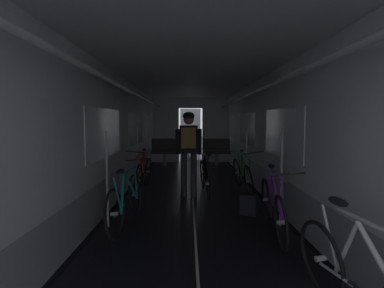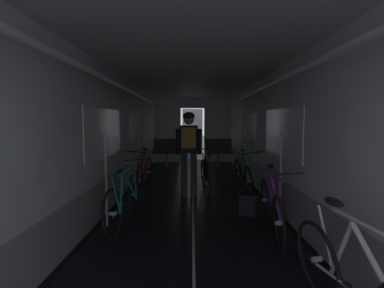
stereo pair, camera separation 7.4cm
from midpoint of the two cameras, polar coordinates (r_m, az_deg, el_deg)
name	(u,v)px [view 1 (the left image)]	position (r m, az deg, el deg)	size (l,w,h in m)	color
train_car_shell	(193,113)	(5.72, -0.20, 6.00)	(3.14, 12.34, 2.57)	black
bench_seat_far_left	(165,150)	(10.27, -5.48, -1.07)	(0.98, 0.51, 0.95)	gray
bench_seat_far_right	(216,149)	(10.28, 4.57, -1.06)	(0.98, 0.51, 0.95)	gray
bicycle_teal	(126,200)	(4.50, -13.18, -10.56)	(0.44, 1.69, 0.95)	black
bicycle_purple	(273,206)	(4.23, 14.96, -11.57)	(0.44, 1.69, 0.95)	black
bicycle_white	(361,284)	(2.58, 29.31, -22.72)	(0.50, 1.69, 0.95)	black
bicycle_green	(243,174)	(6.56, 9.52, -5.84)	(0.45, 1.69, 0.96)	black
bicycle_red	(143,173)	(6.67, -9.79, -5.64)	(0.44, 1.69, 0.95)	black
person_cyclist_aisle	(189,145)	(5.88, -1.01, -0.15)	(0.53, 0.39, 1.73)	#2D2D33
bicycle_black_in_aisle	(205,176)	(6.24, 2.19, -6.27)	(0.44, 1.69, 0.95)	black
backpack_on_floor	(248,204)	(5.03, 10.43, -11.43)	(0.26, 0.20, 0.34)	black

